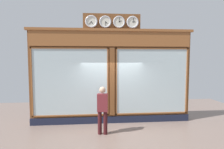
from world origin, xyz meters
The scene contains 2 objects.
shop_facade centered at (0.00, -0.13, 1.97)m, with size 6.70×0.42×4.45m.
pedestrian centered at (0.44, 1.15, 0.93)m, with size 0.39×0.28×1.69m.
Camera 1 is at (0.72, 7.73, 2.65)m, focal length 30.69 mm.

